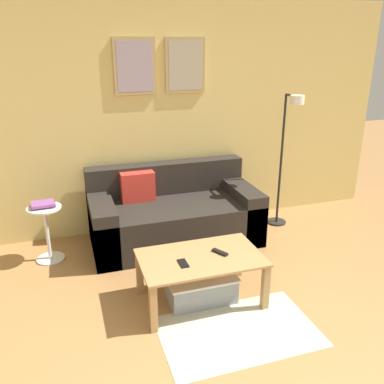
% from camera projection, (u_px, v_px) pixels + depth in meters
% --- Properties ---
extents(wall_back, '(5.60, 0.09, 2.55)m').
position_uv_depth(wall_back, '(159.00, 118.00, 4.54)').
color(wall_back, '#DDC472').
rests_on(wall_back, ground_plane).
extents(area_rug, '(1.19, 0.73, 0.01)m').
position_uv_depth(area_rug, '(238.00, 331.00, 3.10)').
color(area_rug, '#B2B79E').
rests_on(area_rug, ground_plane).
extents(couch, '(1.79, 0.90, 0.81)m').
position_uv_depth(couch, '(173.00, 215.00, 4.46)').
color(couch, '#28231E').
rests_on(couch, ground_plane).
extents(coffee_table, '(1.01, 0.61, 0.42)m').
position_uv_depth(coffee_table, '(201.00, 264.00, 3.37)').
color(coffee_table, '#AD7F4C').
rests_on(coffee_table, ground_plane).
extents(storage_bin, '(0.59, 0.35, 0.23)m').
position_uv_depth(storage_bin, '(201.00, 288.00, 3.46)').
color(storage_bin, gray).
rests_on(storage_bin, ground_plane).
extents(floor_lamp, '(0.23, 0.41, 1.56)m').
position_uv_depth(floor_lamp, '(287.00, 149.00, 4.57)').
color(floor_lamp, black).
rests_on(floor_lamp, ground_plane).
extents(side_table, '(0.33, 0.33, 0.57)m').
position_uv_depth(side_table, '(47.00, 229.00, 4.03)').
color(side_table, silver).
rests_on(side_table, ground_plane).
extents(book_stack, '(0.23, 0.19, 0.04)m').
position_uv_depth(book_stack, '(43.00, 205.00, 3.95)').
color(book_stack, '#4C4C51').
rests_on(book_stack, side_table).
extents(remote_control, '(0.11, 0.15, 0.02)m').
position_uv_depth(remote_control, '(220.00, 252.00, 3.39)').
color(remote_control, black).
rests_on(remote_control, coffee_table).
extents(cell_phone, '(0.07, 0.14, 0.01)m').
position_uv_depth(cell_phone, '(183.00, 263.00, 3.23)').
color(cell_phone, black).
rests_on(cell_phone, coffee_table).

